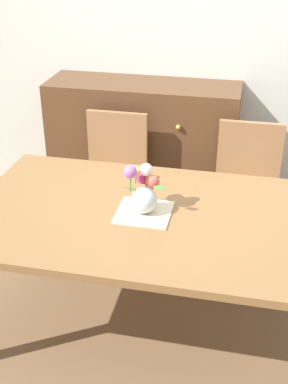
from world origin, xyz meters
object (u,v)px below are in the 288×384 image
dining_table (153,227)px  flower_vase (144,190)px  chair_left (114,170)px  dresser (143,147)px  chair_right (246,182)px

dining_table → flower_vase: size_ratio=7.35×
chair_left → dresser: size_ratio=0.64×
chair_right → dresser: (-0.79, 0.45, -0.02)m
dining_table → flower_vase: (-0.05, 0.02, 0.20)m
flower_vase → chair_left: bearing=114.8°
chair_right → dresser: bearing=-29.6°
chair_right → dining_table: bearing=62.9°
dining_table → dresser: dresser is taller
chair_left → dining_table: bearing=117.1°
chair_right → flower_vase: size_ratio=3.52×
flower_vase → dresser: bearing=102.5°
dining_table → chair_right: chair_right is taller
dining_table → chair_right: size_ratio=2.09×
dining_table → dresser: (-0.34, 1.33, -0.17)m
chair_right → flower_vase: flower_vase is taller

